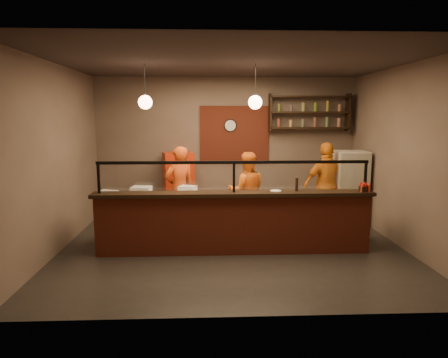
{
  "coord_description": "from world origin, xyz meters",
  "views": [
    {
      "loc": [
        -0.45,
        -6.83,
        2.31
      ],
      "look_at": [
        -0.14,
        0.3,
        1.19
      ],
      "focal_mm": 32.0,
      "sensor_mm": 36.0,
      "label": 1
    }
  ],
  "objects_px": {
    "cook_right": "(327,185)",
    "condiment_caddy": "(365,189)",
    "fridge": "(349,188)",
    "pizza_dough": "(265,195)",
    "red_cooler": "(179,185)",
    "cook_mid": "(246,191)",
    "wall_clock": "(230,126)",
    "cook_left": "(180,189)",
    "pepper_mill": "(297,184)"
  },
  "relations": [
    {
      "from": "fridge",
      "to": "pizza_dough",
      "type": "height_order",
      "value": "fridge"
    },
    {
      "from": "cook_left",
      "to": "pizza_dough",
      "type": "distance_m",
      "value": 1.84
    },
    {
      "from": "cook_left",
      "to": "pepper_mill",
      "type": "bearing_deg",
      "value": 121.87
    },
    {
      "from": "fridge",
      "to": "red_cooler",
      "type": "xyz_separation_m",
      "value": [
        -3.7,
        0.7,
        -0.04
      ]
    },
    {
      "from": "red_cooler",
      "to": "pizza_dough",
      "type": "relative_size",
      "value": 2.63
    },
    {
      "from": "pepper_mill",
      "to": "red_cooler",
      "type": "bearing_deg",
      "value": 132.11
    },
    {
      "from": "cook_right",
      "to": "condiment_caddy",
      "type": "bearing_deg",
      "value": 82.02
    },
    {
      "from": "fridge",
      "to": "pizza_dough",
      "type": "relative_size",
      "value": 2.77
    },
    {
      "from": "wall_clock",
      "to": "cook_right",
      "type": "distance_m",
      "value": 2.58
    },
    {
      "from": "wall_clock",
      "to": "pizza_dough",
      "type": "height_order",
      "value": "wall_clock"
    },
    {
      "from": "cook_mid",
      "to": "fridge",
      "type": "height_order",
      "value": "cook_mid"
    },
    {
      "from": "fridge",
      "to": "wall_clock",
      "type": "bearing_deg",
      "value": 160.1
    },
    {
      "from": "cook_right",
      "to": "pizza_dough",
      "type": "bearing_deg",
      "value": 23.59
    },
    {
      "from": "wall_clock",
      "to": "condiment_caddy",
      "type": "distance_m",
      "value": 3.65
    },
    {
      "from": "cook_right",
      "to": "red_cooler",
      "type": "bearing_deg",
      "value": -28.66
    },
    {
      "from": "cook_mid",
      "to": "cook_left",
      "type": "bearing_deg",
      "value": -2.64
    },
    {
      "from": "fridge",
      "to": "pepper_mill",
      "type": "relative_size",
      "value": 7.09
    },
    {
      "from": "cook_right",
      "to": "fridge",
      "type": "distance_m",
      "value": 0.58
    },
    {
      "from": "red_cooler",
      "to": "cook_mid",
      "type": "bearing_deg",
      "value": -48.63
    },
    {
      "from": "cook_left",
      "to": "fridge",
      "type": "bearing_deg",
      "value": 160.48
    },
    {
      "from": "fridge",
      "to": "cook_left",
      "type": "bearing_deg",
      "value": -172.51
    },
    {
      "from": "wall_clock",
      "to": "condiment_caddy",
      "type": "relative_size",
      "value": 1.83
    },
    {
      "from": "pizza_dough",
      "to": "pepper_mill",
      "type": "height_order",
      "value": "pepper_mill"
    },
    {
      "from": "cook_left",
      "to": "red_cooler",
      "type": "xyz_separation_m",
      "value": [
        -0.09,
        1.04,
        -0.11
      ]
    },
    {
      "from": "cook_left",
      "to": "cook_mid",
      "type": "xyz_separation_m",
      "value": [
        1.35,
        -0.0,
        -0.06
      ]
    },
    {
      "from": "wall_clock",
      "to": "fridge",
      "type": "xyz_separation_m",
      "value": [
        2.5,
        -1.01,
        -1.31
      ]
    },
    {
      "from": "pepper_mill",
      "to": "cook_right",
      "type": "bearing_deg",
      "value": 57.22
    },
    {
      "from": "wall_clock",
      "to": "pepper_mill",
      "type": "height_order",
      "value": "wall_clock"
    },
    {
      "from": "pepper_mill",
      "to": "condiment_caddy",
      "type": "bearing_deg",
      "value": -5.43
    },
    {
      "from": "cook_mid",
      "to": "fridge",
      "type": "bearing_deg",
      "value": -173.89
    },
    {
      "from": "cook_mid",
      "to": "wall_clock",
      "type": "bearing_deg",
      "value": -81.97
    },
    {
      "from": "cook_right",
      "to": "pizza_dough",
      "type": "height_order",
      "value": "cook_right"
    },
    {
      "from": "wall_clock",
      "to": "fridge",
      "type": "height_order",
      "value": "wall_clock"
    },
    {
      "from": "fridge",
      "to": "condiment_caddy",
      "type": "xyz_separation_m",
      "value": [
        -0.4,
        -1.8,
        0.31
      ]
    },
    {
      "from": "red_cooler",
      "to": "pizza_dough",
      "type": "distance_m",
      "value": 2.59
    },
    {
      "from": "fridge",
      "to": "condiment_caddy",
      "type": "bearing_deg",
      "value": -100.45
    },
    {
      "from": "pizza_dough",
      "to": "pepper_mill",
      "type": "xyz_separation_m",
      "value": [
        0.48,
        -0.43,
        0.26
      ]
    },
    {
      "from": "red_cooler",
      "to": "condiment_caddy",
      "type": "bearing_deg",
      "value": -50.11
    },
    {
      "from": "cook_left",
      "to": "pizza_dough",
      "type": "height_order",
      "value": "cook_left"
    },
    {
      "from": "cook_right",
      "to": "red_cooler",
      "type": "xyz_separation_m",
      "value": [
        -3.15,
        0.87,
        -0.14
      ]
    },
    {
      "from": "cook_right",
      "to": "pepper_mill",
      "type": "distance_m",
      "value": 1.84
    },
    {
      "from": "cook_right",
      "to": "red_cooler",
      "type": "relative_size",
      "value": 1.18
    },
    {
      "from": "pizza_dough",
      "to": "pepper_mill",
      "type": "distance_m",
      "value": 0.7
    },
    {
      "from": "cook_right",
      "to": "fridge",
      "type": "bearing_deg",
      "value": -176.07
    },
    {
      "from": "cook_left",
      "to": "condiment_caddy",
      "type": "xyz_separation_m",
      "value": [
        3.2,
        -1.46,
        0.25
      ]
    },
    {
      "from": "wall_clock",
      "to": "cook_right",
      "type": "height_order",
      "value": "wall_clock"
    },
    {
      "from": "pepper_mill",
      "to": "cook_mid",
      "type": "bearing_deg",
      "value": 117.86
    },
    {
      "from": "cook_mid",
      "to": "pepper_mill",
      "type": "relative_size",
      "value": 7.18
    },
    {
      "from": "red_cooler",
      "to": "condiment_caddy",
      "type": "relative_size",
      "value": 9.22
    },
    {
      "from": "condiment_caddy",
      "to": "cook_mid",
      "type": "bearing_deg",
      "value": 141.69
    }
  ]
}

